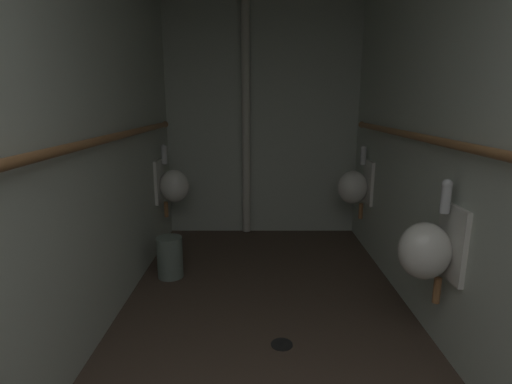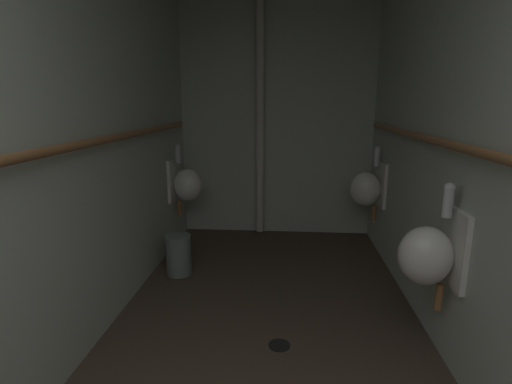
{
  "view_description": "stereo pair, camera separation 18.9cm",
  "coord_description": "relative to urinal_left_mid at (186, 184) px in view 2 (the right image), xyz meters",
  "views": [
    {
      "loc": [
        -0.07,
        0.16,
        1.51
      ],
      "look_at": [
        -0.07,
        2.54,
        0.96
      ],
      "focal_mm": 27.3,
      "sensor_mm": 36.0,
      "label": 1
    },
    {
      "loc": [
        0.12,
        0.16,
        1.51
      ],
      "look_at": [
        -0.07,
        2.54,
        0.96
      ],
      "focal_mm": 27.3,
      "sensor_mm": 36.0,
      "label": 2
    }
  ],
  "objects": [
    {
      "name": "floor",
      "position": [
        0.93,
        -1.77,
        -0.71
      ],
      "size": [
        2.28,
        4.72,
        0.08
      ],
      "primitive_type": "cube",
      "color": "#47382D",
      "rests_on": "ground"
    },
    {
      "name": "floor_drain",
      "position": [
        1.02,
        -1.72,
        -0.67
      ],
      "size": [
        0.14,
        0.14,
        0.01
      ],
      "primitive_type": "cylinder",
      "color": "black",
      "rests_on": "ground"
    },
    {
      "name": "urinal_right_far",
      "position": [
        1.86,
        -0.06,
        0.0
      ],
      "size": [
        0.32,
        0.3,
        0.76
      ],
      "color": "silver"
    },
    {
      "name": "supply_pipe_left",
      "position": [
        -0.09,
        -1.77,
        0.6
      ],
      "size": [
        0.06,
        4.01,
        0.06
      ],
      "color": "#936038"
    },
    {
      "name": "waste_bin",
      "position": [
        0.11,
        -0.72,
        -0.49
      ],
      "size": [
        0.22,
        0.22,
        0.36
      ],
      "primitive_type": "cylinder",
      "color": "slate",
      "rests_on": "ground"
    },
    {
      "name": "wall_left",
      "position": [
        -0.18,
        -1.77,
        0.7
      ],
      "size": [
        0.06,
        4.72,
        2.75
      ],
      "primitive_type": "cube",
      "color": "#B7BFB1",
      "rests_on": "ground"
    },
    {
      "name": "wall_right",
      "position": [
        2.04,
        -1.77,
        0.7
      ],
      "size": [
        0.06,
        4.72,
        2.75
      ],
      "primitive_type": "cube",
      "color": "#B7BFB1",
      "rests_on": "ground"
    },
    {
      "name": "urinal_right_mid",
      "position": [
        1.86,
        -1.78,
        0.0
      ],
      "size": [
        0.32,
        0.3,
        0.76
      ],
      "color": "silver"
    },
    {
      "name": "urinal_left_mid",
      "position": [
        0.0,
        0.0,
        0.0
      ],
      "size": [
        0.32,
        0.3,
        0.76
      ],
      "color": "silver"
    },
    {
      "name": "wall_back",
      "position": [
        0.93,
        0.56,
        0.7
      ],
      "size": [
        2.28,
        0.06,
        2.75
      ],
      "primitive_type": "cube",
      "color": "#B7BFB1",
      "rests_on": "ground"
    },
    {
      "name": "standpipe_back_wall",
      "position": [
        0.75,
        0.45,
        0.7
      ],
      "size": [
        0.09,
        0.09,
        2.7
      ],
      "primitive_type": "cylinder",
      "color": "beige",
      "rests_on": "ground"
    },
    {
      "name": "supply_pipe_right",
      "position": [
        1.95,
        -1.8,
        0.6
      ],
      "size": [
        0.06,
        3.94,
        0.06
      ],
      "color": "#936038"
    }
  ]
}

